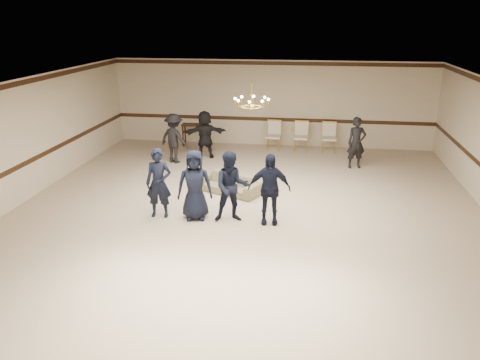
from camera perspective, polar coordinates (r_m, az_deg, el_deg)
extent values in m
cube|color=tan|center=(12.01, 0.69, -4.23)|extent=(12.00, 14.00, 0.01)
cube|color=#35271D|center=(11.14, 0.76, 11.08)|extent=(12.00, 14.00, 0.01)
cube|color=beige|center=(18.26, 3.78, 9.08)|extent=(12.00, 0.01, 3.20)
cube|color=beige|center=(5.25, -10.37, -18.07)|extent=(12.00, 0.01, 3.20)
cube|color=beige|center=(13.62, -25.21, 3.87)|extent=(0.01, 14.00, 3.20)
cube|color=#321D0F|center=(18.36, 3.73, 7.23)|extent=(12.00, 0.02, 0.14)
cube|color=#321D0F|center=(18.05, 3.87, 13.70)|extent=(12.00, 0.02, 0.14)
imported|color=black|center=(11.82, -9.66, -0.38)|extent=(0.66, 0.47, 1.73)
imported|color=black|center=(11.58, -5.42, -0.61)|extent=(0.95, 0.72, 1.73)
imported|color=black|center=(11.40, -1.02, -0.84)|extent=(0.96, 0.82, 1.73)
imported|color=black|center=(11.30, 3.49, -1.07)|extent=(1.06, 0.54, 1.73)
imported|color=#787250|center=(13.44, -1.33, -0.43)|extent=(1.94, 1.40, 0.53)
imported|color=black|center=(16.24, -7.84, 4.94)|extent=(1.23, 0.98, 1.67)
imported|color=black|center=(16.68, -4.19, 5.43)|extent=(1.62, 1.01, 1.67)
imported|color=black|center=(15.97, 13.70, 4.32)|extent=(0.69, 0.54, 1.67)
cube|color=#301D10|center=(18.39, -5.31, 5.37)|extent=(1.04, 0.49, 0.85)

